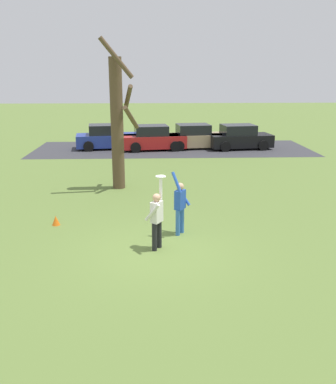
% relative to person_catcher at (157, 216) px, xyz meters
% --- Properties ---
extents(ground_plane, '(120.00, 120.00, 0.00)m').
position_rel_person_catcher_xyz_m(ground_plane, '(0.01, -0.07, -0.98)').
color(ground_plane, olive).
extents(person_catcher, '(0.53, 0.59, 2.08)m').
position_rel_person_catcher_xyz_m(person_catcher, '(0.00, 0.00, 0.00)').
color(person_catcher, black).
rests_on(person_catcher, ground_plane).
extents(person_defender, '(0.62, 0.66, 2.04)m').
position_rel_person_catcher_xyz_m(person_defender, '(0.73, 1.14, -0.00)').
color(person_defender, '#3366B7').
rests_on(person_defender, ground_plane).
extents(frisbee_disc, '(0.28, 0.28, 0.02)m').
position_rel_person_catcher_xyz_m(frisbee_disc, '(0.12, 0.19, 1.11)').
color(frisbee_disc, white).
rests_on(frisbee_disc, person_catcher).
extents(parked_car_blue, '(4.30, 2.44, 1.59)m').
position_rel_person_catcher_xyz_m(parked_car_blue, '(-3.05, 16.63, -0.25)').
color(parked_car_blue, '#233893').
rests_on(parked_car_blue, ground_plane).
extents(parked_car_red, '(4.30, 2.44, 1.59)m').
position_rel_person_catcher_xyz_m(parked_car_red, '(-0.02, 16.08, -0.25)').
color(parked_car_red, red).
rests_on(parked_car_red, ground_plane).
extents(parked_car_tan, '(4.30, 2.44, 1.59)m').
position_rel_person_catcher_xyz_m(parked_car_tan, '(2.77, 16.55, -0.25)').
color(parked_car_tan, tan).
rests_on(parked_car_tan, ground_plane).
extents(parked_car_black, '(4.30, 2.44, 1.59)m').
position_rel_person_catcher_xyz_m(parked_car_black, '(5.71, 16.21, -0.25)').
color(parked_car_black, black).
rests_on(parked_car_black, ground_plane).
extents(parking_strip, '(18.09, 6.40, 0.01)m').
position_rel_person_catcher_xyz_m(parking_strip, '(1.27, 16.34, -0.98)').
color(parking_strip, '#38383D').
rests_on(parking_strip, ground_plane).
extents(bare_tree_tall, '(1.50, 1.61, 6.23)m').
position_rel_person_catcher_xyz_m(bare_tree_tall, '(-1.53, 6.67, 1.91)').
color(bare_tree_tall, brown).
rests_on(bare_tree_tall, ground_plane).
extents(field_cone_orange, '(0.26, 0.26, 0.32)m').
position_rel_person_catcher_xyz_m(field_cone_orange, '(-3.31, 2.08, -0.82)').
color(field_cone_orange, orange).
rests_on(field_cone_orange, ground_plane).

